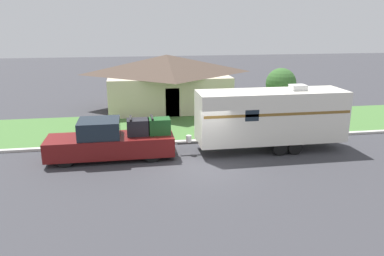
# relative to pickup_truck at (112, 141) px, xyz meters

# --- Properties ---
(ground_plane) EXTENTS (120.00, 120.00, 0.00)m
(ground_plane) POSITION_rel_pickup_truck_xyz_m (4.49, -1.89, -0.93)
(ground_plane) COLOR #38383D
(curb_strip) EXTENTS (80.00, 0.30, 0.14)m
(curb_strip) POSITION_rel_pickup_truck_xyz_m (4.49, 1.86, -0.86)
(curb_strip) COLOR beige
(curb_strip) RESTS_ON ground_plane
(lawn_strip) EXTENTS (80.00, 7.00, 0.03)m
(lawn_strip) POSITION_rel_pickup_truck_xyz_m (4.49, 5.51, -0.91)
(lawn_strip) COLOR #477538
(lawn_strip) RESTS_ON ground_plane
(house_across_street) EXTENTS (9.82, 7.97, 4.16)m
(house_across_street) POSITION_rel_pickup_truck_xyz_m (3.96, 11.64, 1.23)
(house_across_street) COLOR beige
(house_across_street) RESTS_ON ground_plane
(pickup_truck) EXTENTS (6.34, 2.00, 2.10)m
(pickup_truck) POSITION_rel_pickup_truck_xyz_m (0.00, 0.00, 0.00)
(pickup_truck) COLOR black
(pickup_truck) RESTS_ON ground_plane
(travel_trailer) EXTENTS (8.88, 2.22, 3.48)m
(travel_trailer) POSITION_rel_pickup_truck_xyz_m (8.27, -0.00, 0.94)
(travel_trailer) COLOR black
(travel_trailer) RESTS_ON ground_plane
(mailbox) EXTENTS (0.48, 0.20, 1.29)m
(mailbox) POSITION_rel_pickup_truck_xyz_m (6.31, 2.64, 0.06)
(mailbox) COLOR brown
(mailbox) RESTS_ON ground_plane
(tree_in_yard) EXTENTS (2.00, 2.00, 3.73)m
(tree_in_yard) POSITION_rel_pickup_truck_xyz_m (10.89, 5.16, 1.77)
(tree_in_yard) COLOR brown
(tree_in_yard) RESTS_ON ground_plane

